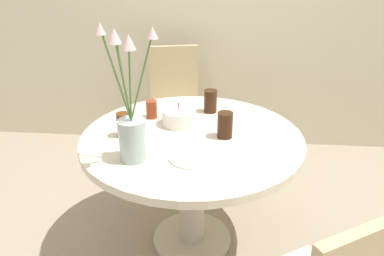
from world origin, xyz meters
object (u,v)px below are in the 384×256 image
at_px(drink_glass_2, 123,125).
at_px(birthday_cake, 179,117).
at_px(chair_far_back, 175,100).
at_px(drink_glass_1, 225,125).
at_px(drink_glass_0, 152,109).
at_px(drink_glass_3, 210,101).
at_px(flower_vase, 131,124).
at_px(side_plate, 192,157).

bearing_deg(drink_glass_2, birthday_cake, 32.43).
distance_m(chair_far_back, drink_glass_1, 1.07).
bearing_deg(drink_glass_1, chair_far_back, 111.65).
bearing_deg(chair_far_back, drink_glass_2, -110.22).
height_order(drink_glass_0, drink_glass_2, drink_glass_2).
bearing_deg(birthday_cake, chair_far_back, 98.98).
xyz_separation_m(drink_glass_1, drink_glass_3, (-0.09, 0.33, -0.00)).
relative_size(chair_far_back, flower_vase, 1.45).
relative_size(side_plate, drink_glass_2, 1.72).
bearing_deg(birthday_cake, drink_glass_2, -147.57).
bearing_deg(flower_vase, birthday_cake, 68.57).
relative_size(drink_glass_0, drink_glass_1, 0.76).
relative_size(chair_far_back, drink_glass_2, 7.32).
distance_m(flower_vase, drink_glass_0, 0.50).
xyz_separation_m(chair_far_back, drink_glass_2, (-0.13, -1.01, 0.24)).
distance_m(birthday_cake, drink_glass_0, 0.18).
xyz_separation_m(drink_glass_0, drink_glass_3, (0.33, 0.12, 0.02)).
distance_m(drink_glass_1, drink_glass_3, 0.34).
distance_m(side_plate, drink_glass_0, 0.52).
relative_size(birthday_cake, drink_glass_3, 1.37).
bearing_deg(birthday_cake, side_plate, -74.24).
bearing_deg(flower_vase, drink_glass_2, 114.08).
height_order(birthday_cake, flower_vase, flower_vase).
distance_m(flower_vase, drink_glass_3, 0.69).
bearing_deg(side_plate, chair_far_back, 101.09).
xyz_separation_m(side_plate, drink_glass_0, (-0.27, 0.45, 0.05)).
xyz_separation_m(chair_far_back, side_plate, (0.24, -1.20, 0.18)).
distance_m(birthday_cake, drink_glass_2, 0.32).
distance_m(chair_far_back, drink_glass_0, 0.79).
bearing_deg(drink_glass_2, drink_glass_3, 40.33).
bearing_deg(birthday_cake, drink_glass_3, 50.10).
relative_size(flower_vase, drink_glass_0, 6.24).
bearing_deg(chair_far_back, drink_glass_1, -80.96).
xyz_separation_m(chair_far_back, drink_glass_1, (0.39, -0.97, 0.25)).
height_order(side_plate, drink_glass_3, drink_glass_3).
xyz_separation_m(birthday_cake, side_plate, (0.10, -0.37, -0.04)).
relative_size(chair_far_back, drink_glass_0, 9.04).
bearing_deg(side_plate, drink_glass_1, 57.36).
bearing_deg(drink_glass_1, drink_glass_0, 153.24).
xyz_separation_m(birthday_cake, drink_glass_2, (-0.27, -0.17, 0.02)).
height_order(drink_glass_0, drink_glass_1, drink_glass_1).
relative_size(chair_far_back, drink_glass_1, 6.90).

